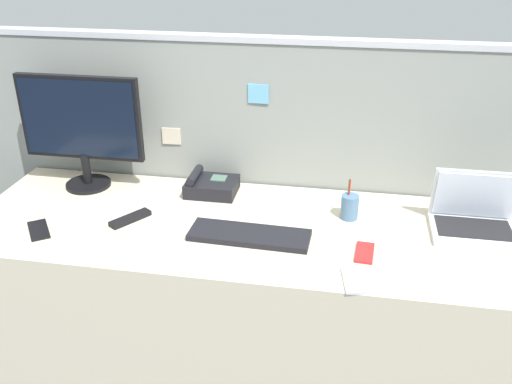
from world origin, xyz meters
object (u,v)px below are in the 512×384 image
Objects in this scene: desktop_monitor at (81,124)px; cell_phone_red_case at (365,253)px; tv_remote at (130,218)px; laptop at (474,216)px; cell_phone_black_slab at (39,230)px; pen_cup at (350,207)px; cell_phone_white_slab at (354,281)px; keyboard_main at (250,235)px; desk_phone at (211,186)px.

desktop_monitor reaches higher than cell_phone_red_case.
desktop_monitor is at bearing 171.68° from tv_remote.
cell_phone_black_slab is at bearing -169.62° from laptop.
pen_cup is at bearing 107.81° from cell_phone_red_case.
cell_phone_white_slab is at bearing -42.02° from cell_phone_black_slab.
cell_phone_black_slab is at bearing -171.53° from keyboard_main.
keyboard_main is 0.48m from tv_remote.
keyboard_main reaches higher than cell_phone_black_slab.
keyboard_main is 2.61× the size of tv_remote.
tv_remote is (-0.25, -0.29, -0.02)m from desk_phone.
desk_phone is 0.70m from cell_phone_black_slab.
desk_phone is at bearing 172.65° from laptop.
desk_phone is 0.41m from keyboard_main.
desktop_monitor is 1.16m from pen_cup.
pen_cup reaches higher than tv_remote.
laptop reaches higher than pen_cup.
laptop is 1.82× the size of tv_remote.
keyboard_main is at bearing -29.49° from cell_phone_black_slab.
cell_phone_black_slab is at bearing -173.35° from cell_phone_red_case.
tv_remote reaches higher than cell_phone_white_slab.
cell_phone_black_slab is at bearing 164.96° from cell_phone_white_slab.
keyboard_main is at bearing 141.70° from cell_phone_white_slab.
desk_phone is at bearing 129.01° from cell_phone_white_slab.
pen_cup is at bearing 84.71° from cell_phone_white_slab.
cell_phone_black_slab is (-0.01, -0.41, -0.28)m from desktop_monitor.
tv_remote is at bearing 176.62° from keyboard_main.
cell_phone_black_slab is 1.18m from cell_phone_white_slab.
cell_phone_black_slab is at bearing -122.11° from tv_remote.
laptop is 0.70× the size of keyboard_main.
pen_cup is 0.43m from cell_phone_white_slab.
cell_phone_black_slab is at bearing -165.14° from pen_cup.
pen_cup is (1.13, -0.11, -0.23)m from desktop_monitor.
keyboard_main reaches higher than tv_remote.
keyboard_main is at bearing 28.98° from tv_remote.
laptop reaches higher than tv_remote.
keyboard_main is 0.80m from cell_phone_black_slab.
keyboard_main is 0.42m from cell_phone_red_case.
laptop is at bearing 35.56° from cell_phone_red_case.
keyboard_main is at bearing -55.52° from desk_phone.
laptop is at bearing -25.50° from cell_phone_black_slab.
laptop is at bearing 35.23° from cell_phone_white_slab.
desktop_monitor reaches higher than pen_cup.
desktop_monitor is 0.49m from cell_phone_black_slab.
laptop is 2.06× the size of cell_phone_black_slab.
desk_phone is (-1.05, 0.14, -0.02)m from laptop.
pen_cup is at bearing -5.38° from desktop_monitor.
desktop_monitor is 3.78× the size of cell_phone_white_slab.
desk_phone is 0.38m from tv_remote.
keyboard_main reaches higher than cell_phone_red_case.
tv_remote is (0.31, 0.13, 0.01)m from cell_phone_black_slab.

